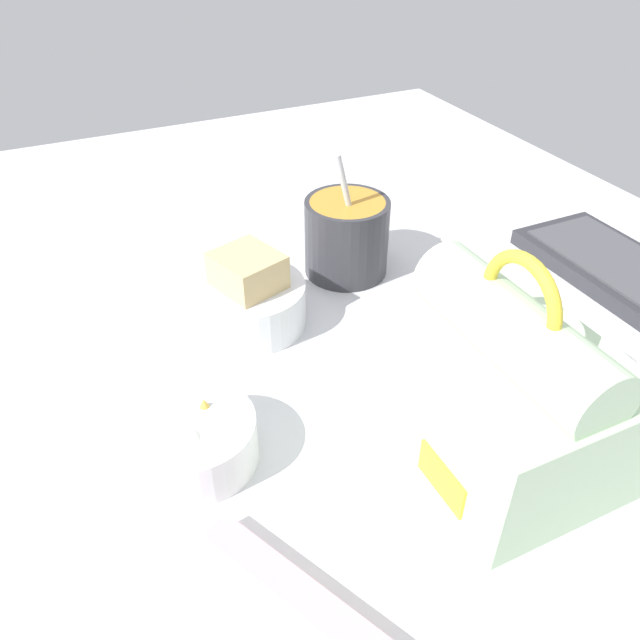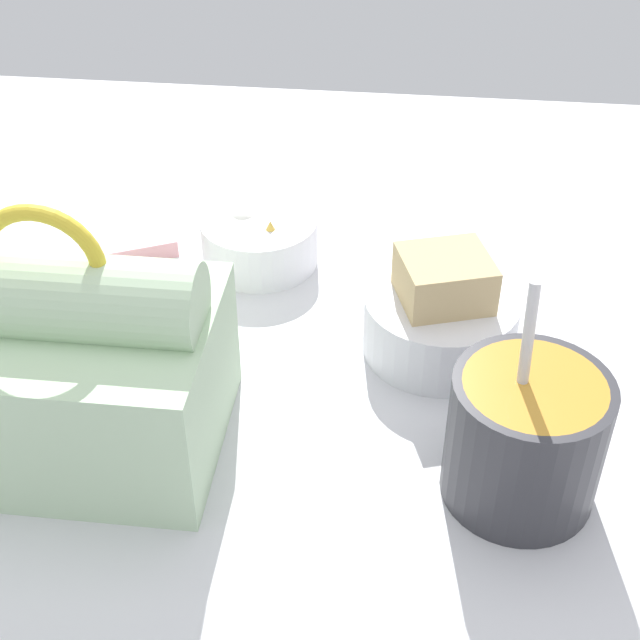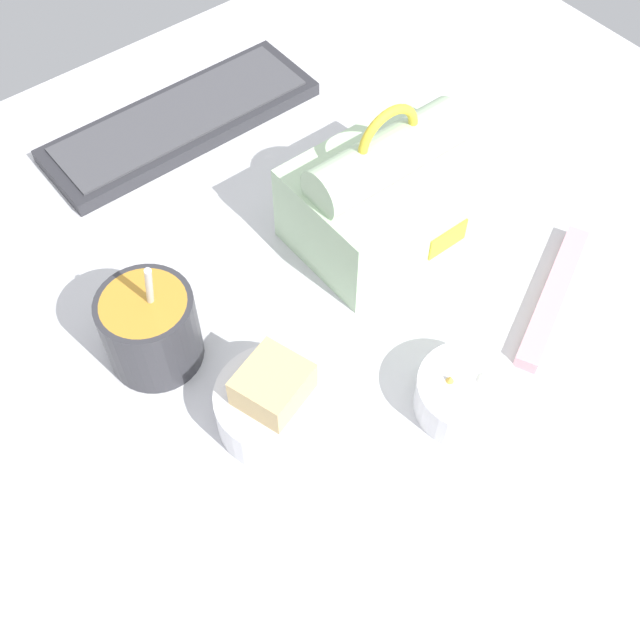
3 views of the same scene
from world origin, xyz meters
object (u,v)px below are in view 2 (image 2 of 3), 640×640
(bento_bowl_sandwich, at_px, (441,316))
(chopstick_case, at_px, (61,263))
(soup_cup, at_px, (525,436))
(lunch_bag, at_px, (66,365))
(bento_bowl_snacks, at_px, (260,240))

(bento_bowl_sandwich, xyz_separation_m, chopstick_case, (0.33, -0.07, -0.02))
(soup_cup, bearing_deg, lunch_bag, -2.99)
(chopstick_case, bearing_deg, bento_bowl_sandwich, 167.83)
(soup_cup, bearing_deg, bento_bowl_snacks, -49.50)
(bento_bowl_snacks, height_order, chopstick_case, bento_bowl_snacks)
(soup_cup, height_order, bento_bowl_snacks, soup_cup)
(lunch_bag, distance_m, chopstick_case, 0.22)
(lunch_bag, xyz_separation_m, bento_bowl_sandwich, (-0.24, -0.12, -0.03))
(bento_bowl_sandwich, bearing_deg, lunch_bag, 26.87)
(bento_bowl_sandwich, height_order, bento_bowl_snacks, bento_bowl_sandwich)
(bento_bowl_sandwich, distance_m, bento_bowl_snacks, 0.19)
(lunch_bag, xyz_separation_m, chopstick_case, (0.08, -0.19, -0.06))
(soup_cup, bearing_deg, chopstick_case, -28.99)
(bento_bowl_sandwich, xyz_separation_m, bento_bowl_snacks, (0.16, -0.10, -0.01))
(lunch_bag, height_order, bento_bowl_sandwich, lunch_bag)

